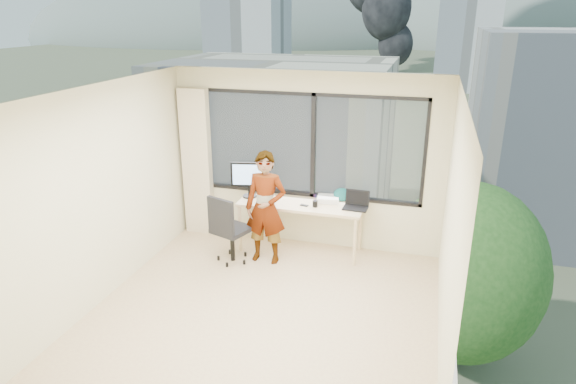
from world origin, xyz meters
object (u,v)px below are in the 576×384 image
(desk, at_px, (300,227))
(laptop, at_px, (356,201))
(game_console, at_px, (328,199))
(monitor, at_px, (249,179))
(handbag, at_px, (342,195))
(person, at_px, (266,208))
(chair, at_px, (232,227))

(desk, distance_m, laptop, 0.94)
(desk, relative_size, game_console, 5.80)
(monitor, distance_m, game_console, 1.20)
(handbag, bearing_deg, laptop, -40.92)
(desk, height_order, person, person)
(game_console, bearing_deg, desk, -161.72)
(chair, xyz_separation_m, monitor, (0.04, 0.64, 0.51))
(chair, xyz_separation_m, handbag, (1.41, 0.83, 0.34))
(laptop, bearing_deg, handbag, 136.69)
(monitor, height_order, game_console, monitor)
(chair, relative_size, game_console, 3.30)
(laptop, relative_size, handbag, 1.40)
(laptop, height_order, handbag, laptop)
(person, xyz_separation_m, handbag, (0.95, 0.68, 0.05))
(desk, xyz_separation_m, chair, (-0.84, -0.59, 0.14))
(person, bearing_deg, monitor, 130.80)
(person, height_order, handbag, person)
(monitor, height_order, laptop, monitor)
(person, xyz_separation_m, game_console, (0.75, 0.62, -0.01))
(person, height_order, monitor, person)
(person, distance_m, monitor, 0.68)
(chair, distance_m, laptop, 1.78)
(desk, bearing_deg, laptop, -0.14)
(person, xyz_separation_m, laptop, (1.18, 0.44, 0.06))
(game_console, xyz_separation_m, handbag, (0.20, 0.06, 0.06))
(chair, bearing_deg, desk, 54.60)
(person, distance_m, game_console, 0.98)
(monitor, bearing_deg, laptop, -14.49)
(chair, xyz_separation_m, laptop, (1.64, 0.59, 0.35))
(desk, relative_size, handbag, 6.96)
(person, bearing_deg, handbag, 36.38)
(chair, height_order, person, person)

